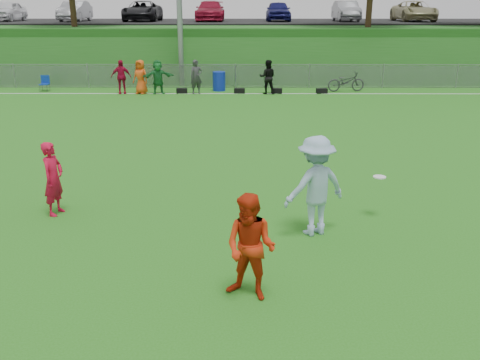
{
  "coord_description": "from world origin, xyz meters",
  "views": [
    {
      "loc": [
        0.4,
        -9.22,
        4.42
      ],
      "look_at": [
        0.35,
        0.5,
        1.18
      ],
      "focal_mm": 40.0,
      "sensor_mm": 36.0,
      "label": 1
    }
  ],
  "objects_px": {
    "player_red_left": "(53,179)",
    "recycling_bin": "(219,81)",
    "player_blue": "(315,186)",
    "bicycle": "(346,82)",
    "frisbee": "(380,177)",
    "player_red_center": "(251,247)"
  },
  "relations": [
    {
      "from": "player_blue",
      "to": "recycling_bin",
      "type": "distance_m",
      "value": 18.53
    },
    {
      "from": "player_red_left",
      "to": "recycling_bin",
      "type": "xyz_separation_m",
      "value": [
        2.84,
        17.31,
        -0.32
      ]
    },
    {
      "from": "player_red_center",
      "to": "player_blue",
      "type": "relative_size",
      "value": 0.85
    },
    {
      "from": "frisbee",
      "to": "bicycle",
      "type": "distance_m",
      "value": 17.4
    },
    {
      "from": "recycling_bin",
      "to": "bicycle",
      "type": "height_order",
      "value": "bicycle"
    },
    {
      "from": "player_red_center",
      "to": "player_blue",
      "type": "height_order",
      "value": "player_blue"
    },
    {
      "from": "recycling_bin",
      "to": "bicycle",
      "type": "distance_m",
      "value": 6.63
    },
    {
      "from": "player_red_left",
      "to": "player_red_center",
      "type": "relative_size",
      "value": 0.95
    },
    {
      "from": "player_red_left",
      "to": "player_blue",
      "type": "height_order",
      "value": "player_blue"
    },
    {
      "from": "player_red_left",
      "to": "recycling_bin",
      "type": "height_order",
      "value": "player_red_left"
    },
    {
      "from": "frisbee",
      "to": "recycling_bin",
      "type": "distance_m",
      "value": 17.94
    },
    {
      "from": "player_red_center",
      "to": "recycling_bin",
      "type": "xyz_separation_m",
      "value": [
        -1.37,
        20.79,
        -0.36
      ]
    },
    {
      "from": "frisbee",
      "to": "recycling_bin",
      "type": "height_order",
      "value": "recycling_bin"
    },
    {
      "from": "player_red_left",
      "to": "bicycle",
      "type": "relative_size",
      "value": 0.84
    },
    {
      "from": "player_blue",
      "to": "recycling_bin",
      "type": "bearing_deg",
      "value": -106.25
    },
    {
      "from": "player_red_center",
      "to": "frisbee",
      "type": "height_order",
      "value": "player_red_center"
    },
    {
      "from": "player_red_center",
      "to": "bicycle",
      "type": "relative_size",
      "value": 0.88
    },
    {
      "from": "frisbee",
      "to": "bicycle",
      "type": "height_order",
      "value": "bicycle"
    },
    {
      "from": "player_blue",
      "to": "frisbee",
      "type": "height_order",
      "value": "player_blue"
    },
    {
      "from": "player_blue",
      "to": "bicycle",
      "type": "distance_m",
      "value": 18.54
    },
    {
      "from": "player_red_left",
      "to": "recycling_bin",
      "type": "relative_size",
      "value": 1.64
    },
    {
      "from": "player_red_center",
      "to": "player_blue",
      "type": "bearing_deg",
      "value": 86.99
    }
  ]
}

